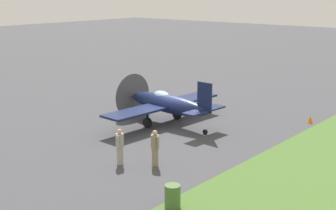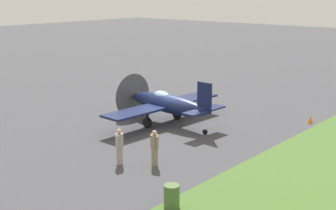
% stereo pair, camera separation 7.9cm
% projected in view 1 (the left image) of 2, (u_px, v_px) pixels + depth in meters
% --- Properties ---
extents(ground_plane, '(160.00, 160.00, 0.00)m').
position_uv_depth(ground_plane, '(168.00, 127.00, 28.39)').
color(ground_plane, '#424247').
extents(airplane_lead, '(8.74, 6.92, 3.12)m').
position_uv_depth(airplane_lead, '(166.00, 103.00, 28.59)').
color(airplane_lead, '#141E47').
rests_on(airplane_lead, ground).
extents(ground_crew_chief, '(0.38, 0.60, 1.73)m').
position_uv_depth(ground_crew_chief, '(155.00, 147.00, 21.87)').
color(ground_crew_chief, '#847A5B').
rests_on(ground_crew_chief, ground).
extents(ground_crew_mechanic, '(0.56, 0.38, 1.73)m').
position_uv_depth(ground_crew_mechanic, '(120.00, 146.00, 22.06)').
color(ground_crew_mechanic, '#9E998E').
rests_on(ground_crew_mechanic, ground).
extents(fuel_drum, '(0.60, 0.60, 0.90)m').
position_uv_depth(fuel_drum, '(173.00, 196.00, 17.77)').
color(fuel_drum, '#476633').
rests_on(fuel_drum, ground).
extents(runway_marker_cone, '(0.36, 0.36, 0.44)m').
position_uv_depth(runway_marker_cone, '(310.00, 120.00, 29.10)').
color(runway_marker_cone, orange).
rests_on(runway_marker_cone, ground).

